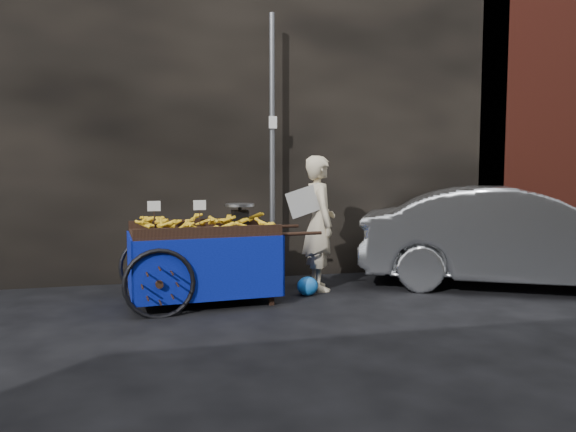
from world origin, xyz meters
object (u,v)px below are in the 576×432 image
object	(u,v)px
vendor	(319,223)
plastic_bag	(308,286)
parked_car	(516,238)
banana_cart	(198,238)

from	to	relation	value
vendor	plastic_bag	distance (m)	0.93
plastic_bag	parked_car	xyz separation A→B (m)	(3.06, -0.20, 0.59)
vendor	parked_car	world-z (taller)	vendor
banana_cart	parked_car	bearing A→B (deg)	-6.83
parked_car	vendor	bearing A→B (deg)	106.50
banana_cart	parked_car	xyz separation A→B (m)	(4.52, -0.20, -0.11)
banana_cart	vendor	world-z (taller)	vendor
vendor	plastic_bag	bearing A→B (deg)	143.95
plastic_bag	parked_car	size ratio (longest dim) A/B	0.07
parked_car	plastic_bag	bearing A→B (deg)	113.80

